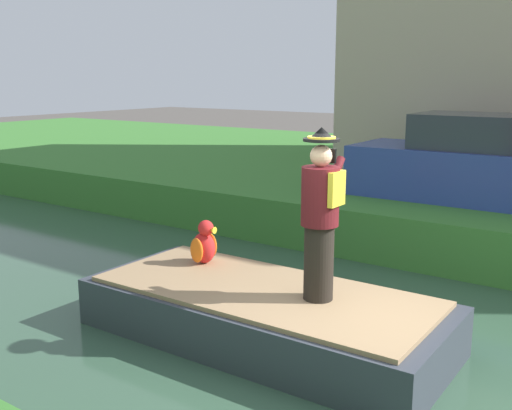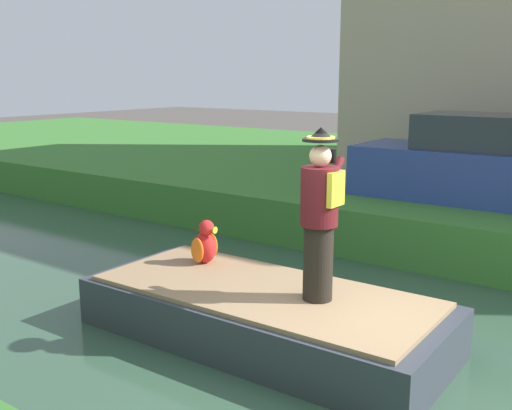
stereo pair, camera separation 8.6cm
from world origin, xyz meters
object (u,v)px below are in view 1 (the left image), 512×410
Objects in this scene: parked_car_blue at (471,164)px; person_pirate at (320,215)px; parrot_plush at (204,245)px; boat at (263,314)px.

person_pirate is at bearing 179.65° from parked_car_blue.
person_pirate is 5.35m from parked_car_blue.
boat is at bearing -106.99° from parrot_plush.
boat is 7.39× the size of parrot_plush.
parrot_plush is (0.36, 1.16, 0.55)m from boat.
person_pirate reaches higher than boat.
parrot_plush is (0.28, 1.83, -0.68)m from person_pirate.
parked_car_blue is (5.43, -0.70, 1.15)m from boat.
boat is 1.34m from parrot_plush.
person_pirate reaches higher than parrot_plush.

